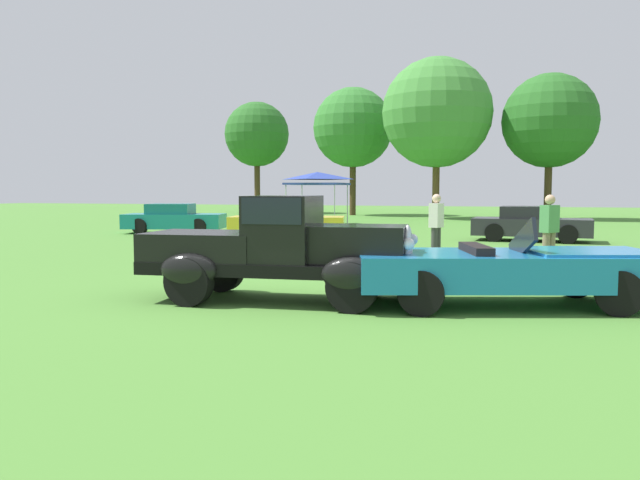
% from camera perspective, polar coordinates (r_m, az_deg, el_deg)
% --- Properties ---
extents(ground_plane, '(120.00, 120.00, 0.00)m').
position_cam_1_polar(ground_plane, '(10.40, -3.95, -5.33)').
color(ground_plane, '#4C8433').
extents(feature_pickup_truck, '(4.44, 2.09, 1.70)m').
position_cam_1_polar(feature_pickup_truck, '(10.04, -3.76, -0.71)').
color(feature_pickup_truck, black).
rests_on(feature_pickup_truck, ground_plane).
extents(neighbor_convertible, '(4.91, 2.92, 1.40)m').
position_cam_1_polar(neighbor_convertible, '(10.06, 17.19, -2.53)').
color(neighbor_convertible, '#1E7AB7').
rests_on(neighbor_convertible, ground_plane).
extents(show_car_teal, '(4.33, 2.61, 1.22)m').
position_cam_1_polar(show_car_teal, '(26.58, -13.24, 1.91)').
color(show_car_teal, teal).
rests_on(show_car_teal, ground_plane).
extents(show_car_yellow, '(4.50, 2.59, 1.22)m').
position_cam_1_polar(show_car_yellow, '(23.33, -3.11, 1.67)').
color(show_car_yellow, yellow).
rests_on(show_car_yellow, ground_plane).
extents(show_car_charcoal, '(4.08, 2.00, 1.22)m').
position_cam_1_polar(show_car_charcoal, '(23.01, 18.70, 1.39)').
color(show_car_charcoal, '#28282D').
rests_on(show_car_charcoal, ground_plane).
extents(spectator_near_truck, '(0.35, 0.45, 1.69)m').
position_cam_1_polar(spectator_near_truck, '(15.80, 10.58, 1.34)').
color(spectator_near_truck, '#383838').
rests_on(spectator_near_truck, ground_plane).
extents(spectator_between_cars, '(0.43, 0.46, 1.69)m').
position_cam_1_polar(spectator_between_cars, '(14.59, 20.23, 0.86)').
color(spectator_between_cars, '#7F7056').
rests_on(spectator_between_cars, ground_plane).
extents(canopy_tent_left_field, '(2.82, 2.82, 2.71)m').
position_cam_1_polar(canopy_tent_left_field, '(32.15, -0.23, 5.73)').
color(canopy_tent_left_field, '#B7B7BC').
rests_on(canopy_tent_left_field, ground_plane).
extents(treeline_far_left, '(4.95, 4.95, 8.54)m').
position_cam_1_polar(treeline_far_left, '(48.94, -5.80, 9.56)').
color(treeline_far_left, '#47331E').
rests_on(treeline_far_left, ground_plane).
extents(treeline_mid_left, '(5.61, 5.61, 8.98)m').
position_cam_1_polar(treeline_mid_left, '(44.66, 3.04, 10.21)').
color(treeline_mid_left, '#47331E').
rests_on(treeline_mid_left, ground_plane).
extents(treeline_center, '(6.79, 6.79, 9.95)m').
position_cam_1_polar(treeline_center, '(40.03, 10.65, 11.35)').
color(treeline_center, brown).
rests_on(treeline_center, ground_plane).
extents(treeline_mid_right, '(5.65, 5.65, 8.77)m').
position_cam_1_polar(treeline_mid_right, '(40.62, 20.28, 10.17)').
color(treeline_mid_right, '#47331E').
rests_on(treeline_mid_right, ground_plane).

